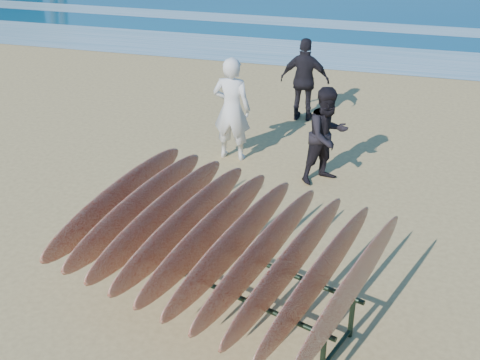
{
  "coord_description": "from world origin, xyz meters",
  "views": [
    {
      "loc": [
        1.74,
        -5.69,
        4.49
      ],
      "look_at": [
        0.0,
        0.8,
        0.95
      ],
      "focal_mm": 45.0,
      "sensor_mm": 36.0,
      "label": 1
    }
  ],
  "objects_px": {
    "person_white": "(232,109)",
    "person_dark_a": "(327,136)",
    "surfboard_rack": "(219,241)",
    "person_dark_b": "(305,80)"
  },
  "relations": [
    {
      "from": "surfboard_rack",
      "to": "person_dark_b",
      "type": "height_order",
      "value": "person_dark_b"
    },
    {
      "from": "surfboard_rack",
      "to": "person_dark_a",
      "type": "bearing_deg",
      "value": 96.85
    },
    {
      "from": "surfboard_rack",
      "to": "person_white",
      "type": "relative_size",
      "value": 2.16
    },
    {
      "from": "person_white",
      "to": "person_dark_a",
      "type": "height_order",
      "value": "person_white"
    },
    {
      "from": "person_white",
      "to": "person_dark_a",
      "type": "distance_m",
      "value": 1.71
    },
    {
      "from": "person_dark_a",
      "to": "surfboard_rack",
      "type": "bearing_deg",
      "value": -146.94
    },
    {
      "from": "surfboard_rack",
      "to": "person_white",
      "type": "height_order",
      "value": "person_white"
    },
    {
      "from": "person_white",
      "to": "person_dark_b",
      "type": "relative_size",
      "value": 1.09
    },
    {
      "from": "person_white",
      "to": "person_dark_b",
      "type": "bearing_deg",
      "value": -111.22
    },
    {
      "from": "surfboard_rack",
      "to": "person_dark_a",
      "type": "distance_m",
      "value": 3.42
    }
  ]
}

